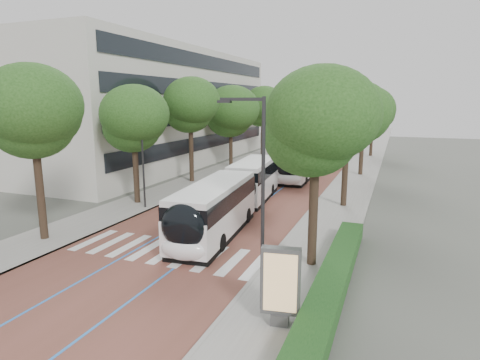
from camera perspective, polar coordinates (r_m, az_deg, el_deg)
The scene contains 22 objects.
ground at distance 21.47m, azimuth -12.03°, elevation -10.82°, with size 160.00×160.00×0.00m, color #51544C.
road at distance 58.13m, azimuth 10.20°, elevation 3.21°, with size 11.00×140.00×0.02m, color brown.
sidewalk_left at distance 60.02m, azimuth 3.16°, elevation 3.67°, with size 4.00×140.00×0.12m, color gray.
sidewalk_right at distance 57.15m, azimuth 17.59°, elevation 2.77°, with size 4.00×140.00×0.12m, color gray.
kerb_left at distance 59.45m, azimuth 4.90°, elevation 3.57°, with size 0.20×140.00×0.14m, color gray.
kerb_right at distance 57.30m, azimuth 15.70°, elevation 2.90°, with size 0.20×140.00×0.14m, color gray.
zebra_crossing at distance 22.14m, azimuth -10.15°, elevation -9.99°, with size 10.55×3.60×0.01m.
lane_line_left at distance 58.45m, azimuth 8.66°, elevation 3.31°, with size 0.12×126.00×0.01m, color blue.
lane_line_right at distance 57.84m, azimuth 11.75°, elevation 3.12°, with size 0.12×126.00×0.01m, color blue.
office_building at distance 54.04m, azimuth -13.30°, elevation 9.93°, with size 18.11×40.00×14.00m.
hedge at distance 18.21m, azimuth 13.28°, elevation -13.25°, with size 1.20×14.00×0.80m, color #164217.
streetlight_near at distance 14.58m, azimuth 2.61°, elevation -1.28°, with size 1.82×0.20×8.00m.
streetlight_far at distance 38.88m, azimuth 14.74°, elevation 6.23°, with size 1.82×0.20×8.00m.
lamp_post_left at distance 30.23m, azimuth -13.68°, elevation 3.61°, with size 0.14×0.14×8.00m, color #2A2A2D.
trees_left at distance 46.89m, azimuth -2.05°, elevation 9.64°, with size 6.45×60.26×9.61m.
trees_right at distance 39.15m, azimuth 16.52°, elevation 8.31°, with size 5.76×47.26×8.98m.
lead_bus at distance 27.32m, azimuth -0.90°, elevation -2.18°, with size 4.23×18.55×3.20m.
bus_queued_0 at distance 42.39m, azimuth 8.67°, elevation 2.51°, with size 2.73×12.44×3.20m.
bus_queued_1 at distance 54.90m, azimuth 11.86°, elevation 4.38°, with size 3.13×12.51×3.20m.
bus_queued_2 at distance 66.98m, azimuth 13.20°, elevation 5.53°, with size 2.99×12.48×3.20m.
bus_queued_3 at distance 80.48m, azimuth 14.99°, elevation 6.36°, with size 2.62×12.42×3.20m.
ad_panel at distance 14.62m, azimuth 5.80°, elevation -14.58°, with size 1.42×0.63×2.87m.
Camera 1 is at (11.22, -16.47, 7.98)m, focal length 30.00 mm.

